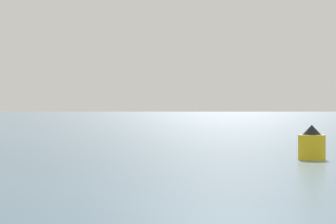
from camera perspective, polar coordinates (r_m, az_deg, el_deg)
name	(u,v)px	position (r m, az deg, el deg)	size (l,w,h in m)	color
channel_buoy	(312,144)	(38.52, 10.66, -2.38)	(1.35, 1.35, 1.73)	yellow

